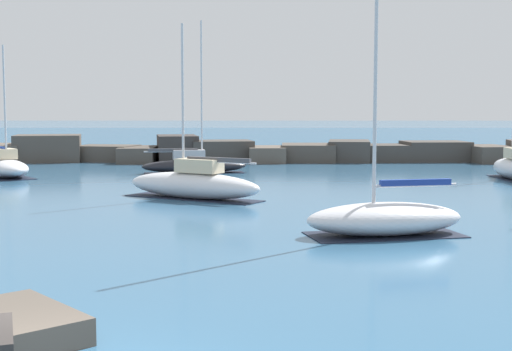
# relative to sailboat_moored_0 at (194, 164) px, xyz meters

# --- Properties ---
(open_sea_beyond) EXTENTS (400.00, 116.00, 0.01)m
(open_sea_beyond) POSITION_rel_sailboat_moored_0_xyz_m (1.37, 70.80, -0.58)
(open_sea_beyond) COLOR #235175
(open_sea_beyond) RESTS_ON ground
(breakwater_jetty) EXTENTS (69.33, 7.06, 2.57)m
(breakwater_jetty) POSITION_rel_sailboat_moored_0_xyz_m (1.94, 10.95, 0.29)
(breakwater_jetty) COLOR brown
(breakwater_jetty) RESTS_ON ground
(sailboat_moored_0) EXTENTS (7.21, 3.11, 10.07)m
(sailboat_moored_0) POSITION_rel_sailboat_moored_0_xyz_m (0.00, 0.00, 0.00)
(sailboat_moored_0) COLOR black
(sailboat_moored_0) RESTS_ON ground
(sailboat_moored_1) EXTENTS (7.24, 5.31, 8.22)m
(sailboat_moored_1) POSITION_rel_sailboat_moored_0_xyz_m (1.30, -13.88, 0.14)
(sailboat_moored_1) COLOR white
(sailboat_moored_1) RESTS_ON ground
(sailboat_moored_2) EXTENTS (5.25, 5.97, 8.17)m
(sailboat_moored_2) POSITION_rel_sailboat_moored_0_xyz_m (-11.56, -3.03, 0.08)
(sailboat_moored_2) COLOR silver
(sailboat_moored_2) RESTS_ON ground
(sailboat_moored_6) EXTENTS (5.76, 3.42, 10.96)m
(sailboat_moored_6) POSITION_rel_sailboat_moored_0_xyz_m (8.61, -23.85, 0.02)
(sailboat_moored_6) COLOR silver
(sailboat_moored_6) RESTS_ON ground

